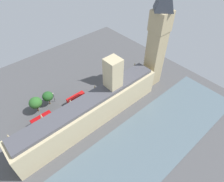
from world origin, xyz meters
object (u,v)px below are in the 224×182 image
at_px(parliament_building, 93,108).
at_px(car_white_midblock, 96,93).
at_px(pedestrian_leading, 63,122).
at_px(pedestrian_opposite_hall, 71,116).
at_px(clock_tower, 159,33).
at_px(double_decker_bus_far_end, 42,119).
at_px(car_yellow_cab_trailing, 21,135).
at_px(plane_tree_corner, 35,103).
at_px(double_decker_bus_under_trees, 76,99).
at_px(street_lamp_slot_11, 49,98).
at_px(plane_tree_kerbside, 48,96).
at_px(car_dark_green_by_river_gate, 111,80).
at_px(street_lamp_slot_10, 53,96).
at_px(car_blue_near_tower, 59,115).

relative_size(parliament_building, car_white_midblock, 18.51).
xyz_separation_m(pedestrian_leading, pedestrian_opposite_hall, (0.47, -4.87, 0.02)).
height_order(clock_tower, double_decker_bus_far_end, clock_tower).
height_order(double_decker_bus_far_end, car_yellow_cab_trailing, double_decker_bus_far_end).
height_order(parliament_building, plane_tree_corner, parliament_building).
relative_size(double_decker_bus_under_trees, street_lamp_slot_11, 1.79).
height_order(car_yellow_cab_trailing, plane_tree_kerbside, plane_tree_kerbside).
bearing_deg(car_white_midblock, car_dark_green_by_river_gate, 100.00).
height_order(car_dark_green_by_river_gate, car_yellow_cab_trailing, same).
bearing_deg(street_lamp_slot_11, car_yellow_cab_trailing, 115.54).
height_order(car_yellow_cab_trailing, pedestrian_opposite_hall, car_yellow_cab_trailing).
distance_m(pedestrian_opposite_hall, street_lamp_slot_11, 16.42).
xyz_separation_m(car_dark_green_by_river_gate, car_yellow_cab_trailing, (-2.13, 58.81, -0.00)).
bearing_deg(clock_tower, car_yellow_cab_trailing, 79.62).
height_order(clock_tower, pedestrian_leading, clock_tower).
bearing_deg(double_decker_bus_under_trees, pedestrian_leading, 119.47).
relative_size(plane_tree_corner, street_lamp_slot_10, 1.42).
bearing_deg(clock_tower, double_decker_bus_far_end, 77.40).
bearing_deg(car_yellow_cab_trailing, plane_tree_kerbside, 115.68).
distance_m(car_dark_green_by_river_gate, double_decker_bus_far_end, 47.38).
distance_m(car_dark_green_by_river_gate, car_white_midblock, 14.82).
relative_size(clock_tower, street_lamp_slot_11, 10.56).
distance_m(car_yellow_cab_trailing, plane_tree_corner, 17.10).
bearing_deg(pedestrian_opposite_hall, street_lamp_slot_10, -107.99).
height_order(car_blue_near_tower, plane_tree_kerbside, plane_tree_kerbside).
xyz_separation_m(parliament_building, pedestrian_leading, (8.61, 13.17, -7.76)).
bearing_deg(double_decker_bus_far_end, street_lamp_slot_10, -53.64).
height_order(car_white_midblock, street_lamp_slot_10, street_lamp_slot_10).
height_order(clock_tower, car_dark_green_by_river_gate, clock_tower).
xyz_separation_m(parliament_building, plane_tree_kerbside, (24.73, 11.88, -2.59)).
distance_m(double_decker_bus_under_trees, car_blue_near_tower, 12.71).
relative_size(double_decker_bus_far_end, pedestrian_leading, 7.04).
bearing_deg(car_yellow_cab_trailing, plane_tree_corner, 124.71).
relative_size(parliament_building, double_decker_bus_under_trees, 7.49).
distance_m(double_decker_bus_far_end, street_lamp_slot_11, 13.08).
xyz_separation_m(double_decker_bus_under_trees, pedestrian_opposite_hall, (-7.20, 8.30, -1.94)).
relative_size(clock_tower, pedestrian_leading, 41.49).
bearing_deg(car_yellow_cab_trailing, double_decker_bus_under_trees, 92.48).
distance_m(car_blue_near_tower, car_yellow_cab_trailing, 20.02).
distance_m(plane_tree_corner, street_lamp_slot_11, 7.61).
bearing_deg(car_dark_green_by_river_gate, car_yellow_cab_trailing, 94.32).
xyz_separation_m(car_yellow_cab_trailing, street_lamp_slot_11, (9.83, -20.58, 3.25)).
distance_m(car_dark_green_by_river_gate, plane_tree_corner, 46.35).
bearing_deg(car_white_midblock, pedestrian_opposite_hall, -78.07).
bearing_deg(parliament_building, double_decker_bus_far_end, 53.43).
bearing_deg(car_dark_green_by_river_gate, street_lamp_slot_11, 80.86).
bearing_deg(car_white_midblock, double_decker_bus_under_trees, -102.48).
xyz_separation_m(car_white_midblock, street_lamp_slot_10, (10.43, 20.86, 3.62)).
relative_size(parliament_building, street_lamp_slot_11, 13.44).
height_order(car_dark_green_by_river_gate, double_decker_bus_far_end, double_decker_bus_far_end).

